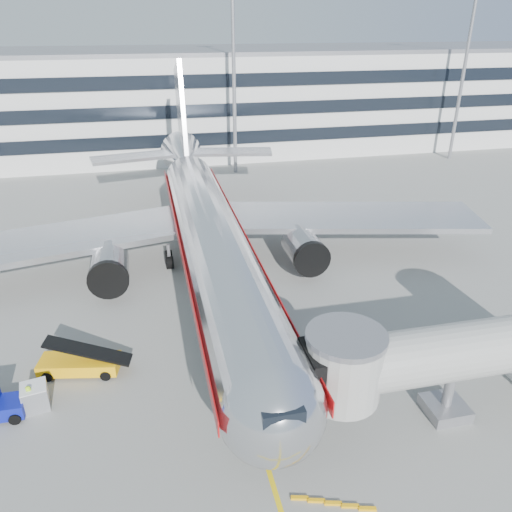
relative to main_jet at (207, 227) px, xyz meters
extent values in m
plane|color=gray|center=(0.00, -11.72, -4.23)|extent=(180.00, 180.00, 0.00)
cube|color=yellow|center=(0.00, -1.72, -4.23)|extent=(0.25, 70.00, 0.01)
cylinder|color=silver|center=(0.00, -3.72, -0.03)|extent=(5.00, 36.00, 5.00)
sphere|color=silver|center=(0.00, -21.72, -0.03)|extent=(5.00, 5.00, 5.00)
cone|color=silver|center=(0.00, 19.28, 0.57)|extent=(5.00, 10.00, 5.00)
cube|color=black|center=(0.00, -23.22, 1.09)|extent=(1.80, 1.20, 0.90)
cube|color=#B7B7BC|center=(13.00, 1.78, -0.83)|extent=(24.95, 12.07, 0.50)
cube|color=#B7B7BC|center=(-13.00, 1.78, -0.83)|extent=(24.95, 12.07, 0.50)
cylinder|color=#99999E|center=(8.00, -1.72, -2.03)|extent=(3.00, 4.20, 3.00)
cylinder|color=#99999E|center=(-8.00, -1.72, -2.03)|extent=(3.00, 4.20, 3.00)
cylinder|color=black|center=(8.00, -3.72, -2.03)|extent=(3.10, 0.50, 3.10)
cylinder|color=black|center=(-8.00, -3.72, -2.03)|extent=(3.10, 0.50, 3.10)
cube|color=#B7B7BC|center=(0.00, 19.78, 4.97)|extent=(0.45, 9.39, 13.72)
cube|color=#B7B7BC|center=(5.50, 20.28, 1.17)|extent=(10.41, 4.94, 0.35)
cube|color=#B7B7BC|center=(-5.50, 20.28, 1.17)|extent=(10.41, 4.94, 0.35)
cylinder|color=gray|center=(0.00, -19.72, -3.33)|extent=(0.24, 0.24, 1.80)
cylinder|color=black|center=(0.00, -19.72, -3.78)|extent=(0.35, 0.90, 0.90)
cylinder|color=gray|center=(3.20, 2.28, -3.23)|extent=(0.30, 0.30, 2.00)
cylinder|color=gray|center=(-3.20, 2.28, -3.23)|extent=(0.30, 0.30, 2.00)
cube|color=#A90C0E|center=(2.52, -3.72, 0.27)|extent=(0.06, 38.00, 0.90)
cube|color=#A90C0E|center=(-2.52, -3.72, 0.27)|extent=(0.06, 38.00, 0.90)
cylinder|color=#A8A8A3|center=(10.50, -19.72, -0.03)|extent=(13.00, 3.00, 3.00)
cylinder|color=#A8A8A3|center=(4.20, -19.72, -0.03)|extent=(3.80, 3.80, 3.40)
cylinder|color=gray|center=(4.20, -19.72, 1.87)|extent=(4.00, 4.00, 0.30)
cube|color=black|center=(2.90, -19.72, -0.03)|extent=(1.40, 2.60, 2.60)
cylinder|color=gray|center=(10.50, -19.72, -2.63)|extent=(0.56, 0.56, 3.20)
cube|color=gray|center=(10.50, -19.72, -3.88)|extent=(2.20, 2.20, 0.70)
cylinder|color=black|center=(9.60, -19.72, -3.88)|extent=(0.35, 0.70, 0.70)
cylinder|color=black|center=(11.40, -19.72, -3.88)|extent=(0.35, 0.70, 0.70)
cube|color=silver|center=(0.00, 46.28, 3.27)|extent=(150.00, 24.00, 15.00)
cube|color=black|center=(0.00, 34.18, -0.23)|extent=(150.00, 0.30, 1.80)
cube|color=black|center=(0.00, 34.18, 3.77)|extent=(150.00, 0.30, 1.80)
cube|color=black|center=(0.00, 34.18, 7.77)|extent=(150.00, 0.30, 1.80)
cube|color=gray|center=(0.00, 46.28, 11.07)|extent=(150.00, 24.00, 0.60)
cylinder|color=gray|center=(8.00, 30.28, 8.27)|extent=(0.50, 0.50, 25.00)
cylinder|color=gray|center=(42.00, 30.28, 8.27)|extent=(0.50, 0.50, 25.00)
cube|color=#FFB00A|center=(-9.59, -11.54, -3.63)|extent=(5.07, 2.65, 0.77)
cube|color=black|center=(-9.59, -11.54, -2.65)|extent=(5.20, 2.16, 1.68)
cylinder|color=black|center=(-11.16, -10.45, -3.91)|extent=(0.70, 0.43, 0.66)
cylinder|color=black|center=(-11.45, -11.95, -3.91)|extent=(0.70, 0.43, 0.66)
cylinder|color=black|center=(-7.72, -11.12, -3.91)|extent=(0.70, 0.43, 0.66)
cylinder|color=black|center=(-8.01, -12.63, -3.91)|extent=(0.70, 0.43, 0.66)
cube|color=#0C168B|center=(-13.47, -14.60, -3.63)|extent=(2.64, 1.53, 0.84)
cylinder|color=black|center=(-12.62, -13.91, -3.91)|extent=(0.66, 0.29, 0.66)
cylinder|color=black|center=(-12.64, -15.31, -3.91)|extent=(0.66, 0.29, 0.66)
cube|color=#A7A9AE|center=(-11.73, -14.21, -3.53)|extent=(1.61, 1.61, 1.42)
cube|color=white|center=(-11.73, -14.21, -2.80)|extent=(1.61, 1.61, 0.05)
imported|color=#BBFF1A|center=(-11.85, -14.51, -3.38)|extent=(0.65, 0.74, 1.72)
camera|label=1|loc=(-4.41, -38.19, 15.69)|focal=35.00mm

